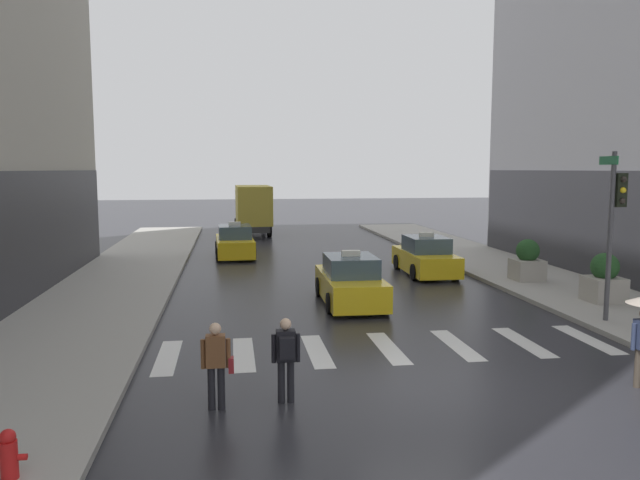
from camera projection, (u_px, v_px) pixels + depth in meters
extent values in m
plane|color=#26262B|center=(425.00, 390.00, 12.41)|extent=(160.00, 160.00, 0.00)
cube|color=silver|center=(168.00, 357.00, 14.58)|extent=(0.50, 2.80, 0.01)
cube|color=silver|center=(244.00, 354.00, 14.84)|extent=(0.50, 2.80, 0.01)
cube|color=silver|center=(317.00, 351.00, 15.10)|extent=(0.50, 2.80, 0.01)
cube|color=silver|center=(388.00, 348.00, 15.35)|extent=(0.50, 2.80, 0.01)
cube|color=silver|center=(457.00, 345.00, 15.61)|extent=(0.50, 2.80, 0.01)
cube|color=silver|center=(523.00, 342.00, 15.87)|extent=(0.50, 2.80, 0.01)
cube|color=silver|center=(587.00, 339.00, 16.13)|extent=(0.50, 2.80, 0.01)
cylinder|color=#47474C|center=(610.00, 237.00, 17.28)|extent=(0.14, 0.14, 4.80)
cube|color=black|center=(620.00, 190.00, 17.16)|extent=(0.30, 0.26, 0.95)
sphere|color=#28231E|center=(624.00, 179.00, 16.98)|extent=(0.17, 0.17, 0.17)
sphere|color=yellow|center=(623.00, 190.00, 17.02)|extent=(0.17, 0.17, 0.17)
sphere|color=#28231E|center=(622.00, 201.00, 17.05)|extent=(0.17, 0.17, 0.17)
cube|color=#196638|center=(609.00, 160.00, 17.20)|extent=(0.04, 0.84, 0.24)
cube|color=yellow|center=(350.00, 287.00, 20.34)|extent=(1.88, 4.53, 0.84)
cube|color=#384C5B|center=(351.00, 265.00, 20.15)|extent=(1.64, 2.13, 0.64)
cube|color=silver|center=(351.00, 253.00, 20.11)|extent=(0.60, 0.25, 0.18)
cylinder|color=black|center=(319.00, 287.00, 21.59)|extent=(0.23, 0.66, 0.66)
cylinder|color=black|center=(367.00, 286.00, 21.80)|extent=(0.23, 0.66, 0.66)
cylinder|color=black|center=(330.00, 303.00, 18.93)|extent=(0.23, 0.66, 0.66)
cylinder|color=black|center=(384.00, 302.00, 19.14)|extent=(0.23, 0.66, 0.66)
cube|color=#F2EAB2|center=(322.00, 275.00, 22.49)|extent=(0.20, 0.04, 0.14)
cube|color=#F2EAB2|center=(356.00, 274.00, 22.65)|extent=(0.20, 0.04, 0.14)
cube|color=yellow|center=(425.00, 261.00, 26.07)|extent=(1.86, 4.52, 0.84)
cube|color=#384C5B|center=(426.00, 244.00, 25.89)|extent=(1.63, 2.12, 0.64)
cube|color=silver|center=(426.00, 234.00, 25.84)|extent=(0.60, 0.25, 0.18)
cylinder|color=black|center=(397.00, 262.00, 27.32)|extent=(0.23, 0.66, 0.66)
cylinder|color=black|center=(434.00, 261.00, 27.54)|extent=(0.23, 0.66, 0.66)
cylinder|color=black|center=(415.00, 272.00, 24.66)|extent=(0.23, 0.66, 0.66)
cylinder|color=black|center=(455.00, 271.00, 24.88)|extent=(0.23, 0.66, 0.66)
cube|color=#F2EAB2|center=(397.00, 253.00, 28.22)|extent=(0.20, 0.04, 0.14)
cube|color=#F2EAB2|center=(424.00, 253.00, 28.38)|extent=(0.20, 0.04, 0.14)
cube|color=yellow|center=(235.00, 246.00, 31.21)|extent=(1.98, 4.57, 0.84)
cube|color=#384C5B|center=(235.00, 232.00, 31.02)|extent=(1.68, 2.16, 0.64)
cube|color=silver|center=(234.00, 224.00, 30.98)|extent=(0.61, 0.26, 0.18)
cylinder|color=black|center=(217.00, 247.00, 32.40)|extent=(0.25, 0.67, 0.66)
cylinder|color=black|center=(250.00, 247.00, 32.71)|extent=(0.25, 0.67, 0.66)
cylinder|color=black|center=(218.00, 254.00, 29.76)|extent=(0.25, 0.67, 0.66)
cylinder|color=black|center=(254.00, 254.00, 30.07)|extent=(0.25, 0.67, 0.66)
cube|color=#F2EAB2|center=(221.00, 240.00, 33.30)|extent=(0.20, 0.05, 0.14)
cube|color=#F2EAB2|center=(244.00, 240.00, 33.53)|extent=(0.20, 0.05, 0.14)
cube|color=#2D2D2D|center=(253.00, 225.00, 41.55)|extent=(1.94, 6.64, 0.40)
cube|color=silver|center=(250.00, 204.00, 44.63)|extent=(2.14, 1.85, 2.10)
cube|color=#384C5B|center=(249.00, 199.00, 45.49)|extent=(1.89, 0.08, 0.95)
cube|color=gold|center=(253.00, 205.00, 40.50)|extent=(2.30, 4.85, 2.50)
cylinder|color=black|center=(237.00, 225.00, 44.44)|extent=(0.30, 0.91, 0.90)
cylinder|color=black|center=(264.00, 224.00, 44.77)|extent=(0.30, 0.91, 0.90)
cylinder|color=black|center=(239.00, 231.00, 39.99)|extent=(0.30, 0.91, 0.90)
cylinder|color=black|center=(269.00, 230.00, 40.32)|extent=(0.30, 0.91, 0.90)
cylinder|color=#473D33|center=(638.00, 368.00, 12.53)|extent=(0.14, 0.14, 0.82)
cylinder|color=#2D3856|center=(633.00, 337.00, 12.44)|extent=(0.09, 0.09, 0.55)
cylinder|color=black|center=(281.00, 382.00, 11.71)|extent=(0.14, 0.14, 0.82)
cylinder|color=black|center=(291.00, 381.00, 11.74)|extent=(0.14, 0.14, 0.82)
cube|color=black|center=(286.00, 346.00, 11.64)|extent=(0.36, 0.24, 0.60)
sphere|color=beige|center=(286.00, 324.00, 11.59)|extent=(0.22, 0.22, 0.22)
cylinder|color=black|center=(274.00, 349.00, 11.62)|extent=(0.09, 0.09, 0.55)
cylinder|color=black|center=(298.00, 348.00, 11.68)|extent=(0.09, 0.09, 0.55)
cube|color=black|center=(287.00, 348.00, 11.42)|extent=(0.28, 0.18, 0.40)
cylinder|color=black|center=(211.00, 388.00, 11.37)|extent=(0.14, 0.14, 0.82)
cylinder|color=black|center=(221.00, 388.00, 11.40)|extent=(0.14, 0.14, 0.82)
cube|color=brown|center=(216.00, 351.00, 11.30)|extent=(0.36, 0.24, 0.60)
sphere|color=beige|center=(215.00, 329.00, 11.26)|extent=(0.22, 0.22, 0.22)
cylinder|color=brown|center=(203.00, 354.00, 11.28)|extent=(0.09, 0.09, 0.55)
cylinder|color=brown|center=(228.00, 353.00, 11.34)|extent=(0.09, 0.09, 0.55)
cube|color=maroon|center=(231.00, 365.00, 11.38)|extent=(0.10, 0.20, 0.28)
cylinder|color=red|center=(9.00, 460.00, 8.54)|extent=(0.24, 0.24, 0.55)
sphere|color=red|center=(8.00, 437.00, 8.50)|extent=(0.22, 0.22, 0.22)
cylinder|color=red|center=(23.00, 457.00, 8.56)|extent=(0.12, 0.09, 0.09)
cube|color=#A8A399|center=(604.00, 289.00, 20.01)|extent=(1.10, 1.10, 0.80)
sphere|color=#234C23|center=(605.00, 267.00, 19.93)|extent=(0.90, 0.90, 0.90)
cube|color=#A8A399|center=(527.00, 270.00, 23.90)|extent=(1.10, 1.10, 0.80)
sphere|color=#234C23|center=(528.00, 251.00, 23.82)|extent=(0.90, 0.90, 0.90)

